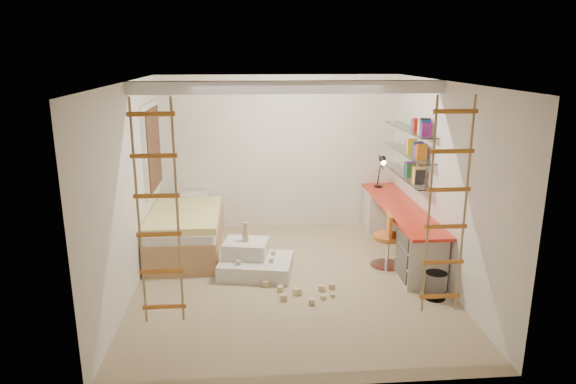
{
  "coord_description": "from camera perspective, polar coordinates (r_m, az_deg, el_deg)",
  "views": [
    {
      "loc": [
        -0.53,
        -6.26,
        2.94
      ],
      "look_at": [
        0.0,
        0.3,
        1.15
      ],
      "focal_mm": 32.0,
      "sensor_mm": 36.0,
      "label": 1
    }
  ],
  "objects": [
    {
      "name": "window_blind",
      "position": [
        8.01,
        -14.66,
        4.72
      ],
      "size": [
        0.02,
        1.0,
        1.2
      ],
      "primitive_type": "cube",
      "color": "#4C2D1E",
      "rests_on": "window_frame"
    },
    {
      "name": "floor",
      "position": [
        6.94,
        0.2,
        -9.86
      ],
      "size": [
        4.5,
        4.5,
        0.0
      ],
      "primitive_type": "plane",
      "color": "tan",
      "rests_on": "ground"
    },
    {
      "name": "play_platform",
      "position": [
        7.15,
        -3.87,
        -7.65
      ],
      "size": [
        1.08,
        0.91,
        0.43
      ],
      "color": "silver",
      "rests_on": "floor"
    },
    {
      "name": "waste_bin",
      "position": [
        6.68,
        16.06,
        -9.95
      ],
      "size": [
        0.27,
        0.27,
        0.34
      ],
      "primitive_type": "cylinder",
      "color": "white",
      "rests_on": "floor"
    },
    {
      "name": "rope_ladder_left",
      "position": [
        4.8,
        -14.25,
        -2.53
      ],
      "size": [
        0.41,
        0.04,
        2.13
      ],
      "primitive_type": null,
      "color": "orange",
      "rests_on": "ceiling"
    },
    {
      "name": "books",
      "position": [
        7.88,
        13.24,
        5.21
      ],
      "size": [
        0.14,
        0.7,
        0.92
      ],
      "color": "#262626",
      "rests_on": "shelves"
    },
    {
      "name": "swivel_chair",
      "position": [
        7.34,
        11.01,
        -6.18
      ],
      "size": [
        0.54,
        0.54,
        0.8
      ],
      "color": "#B76123",
      "rests_on": "floor"
    },
    {
      "name": "desk",
      "position": [
        7.89,
        12.22,
        -3.9
      ],
      "size": [
        0.56,
        2.8,
        0.75
      ],
      "color": "red",
      "rests_on": "floor"
    },
    {
      "name": "shelves",
      "position": [
        7.9,
        13.18,
        4.31
      ],
      "size": [
        0.25,
        1.8,
        0.71
      ],
      "color": "white",
      "rests_on": "wall_right"
    },
    {
      "name": "bed",
      "position": [
        7.99,
        -11.22,
        -4.17
      ],
      "size": [
        1.02,
        2.0,
        0.69
      ],
      "color": "#AD7F51",
      "rests_on": "floor"
    },
    {
      "name": "toy_blocks",
      "position": [
        6.74,
        -0.55,
        -8.83
      ],
      "size": [
        1.26,
        1.18,
        0.7
      ],
      "color": "#CCB284",
      "rests_on": "floor"
    },
    {
      "name": "task_lamp",
      "position": [
        8.57,
        10.38,
        2.81
      ],
      "size": [
        0.14,
        0.36,
        0.57
      ],
      "color": "black",
      "rests_on": "desk"
    },
    {
      "name": "rope_ladder_right",
      "position": [
        5.09,
        17.27,
        -1.74
      ],
      "size": [
        0.41,
        0.04,
        2.13
      ],
      "primitive_type": null,
      "color": "orange",
      "rests_on": "ceiling"
    },
    {
      "name": "ceiling_beam",
      "position": [
        6.6,
        0.0,
        11.56
      ],
      "size": [
        4.0,
        0.18,
        0.16
      ],
      "primitive_type": "cube",
      "color": "white",
      "rests_on": "ceiling"
    },
    {
      "name": "window_frame",
      "position": [
        8.02,
        -14.95,
        4.71
      ],
      "size": [
        0.06,
        1.15,
        1.35
      ],
      "primitive_type": "cube",
      "color": "white",
      "rests_on": "wall_left"
    }
  ]
}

